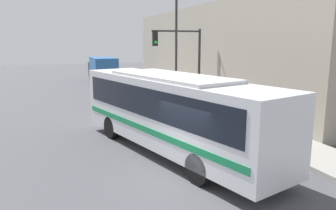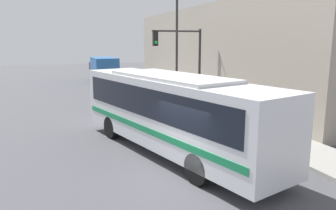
# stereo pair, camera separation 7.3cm
# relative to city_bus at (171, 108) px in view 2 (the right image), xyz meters

# --- Properties ---
(ground_plane) EXTENTS (120.00, 120.00, 0.00)m
(ground_plane) POSITION_rel_city_bus_xyz_m (-0.53, -2.62, -1.87)
(ground_plane) COLOR #47474C
(sidewalk) EXTENTS (2.47, 70.00, 0.16)m
(sidewalk) POSITION_rel_city_bus_xyz_m (5.21, 17.38, -1.79)
(sidewalk) COLOR gray
(sidewalk) RESTS_ON ground_plane
(building_facade) EXTENTS (6.00, 27.51, 7.18)m
(building_facade) POSITION_rel_city_bus_xyz_m (9.45, 12.13, 1.72)
(building_facade) COLOR #9E9384
(building_facade) RESTS_ON ground_plane
(city_bus) EXTENTS (5.11, 11.04, 3.23)m
(city_bus) POSITION_rel_city_bus_xyz_m (0.00, 0.00, 0.00)
(city_bus) COLOR silver
(city_bus) RESTS_ON ground_plane
(delivery_truck) EXTENTS (2.35, 6.67, 2.80)m
(delivery_truck) POSITION_rel_city_bus_xyz_m (1.27, 24.22, -0.33)
(delivery_truck) COLOR #265999
(delivery_truck) RESTS_ON ground_plane
(fire_hydrant) EXTENTS (0.27, 0.37, 0.77)m
(fire_hydrant) POSITION_rel_city_bus_xyz_m (4.57, 2.18, -1.33)
(fire_hydrant) COLOR red
(fire_hydrant) RESTS_ON sidewalk
(traffic_light_pole) EXTENTS (3.28, 0.35, 5.13)m
(traffic_light_pole) POSITION_rel_city_bus_xyz_m (3.58, 7.17, 1.82)
(traffic_light_pole) COLOR #2D2D2D
(traffic_light_pole) RESTS_ON sidewalk
(parking_meter) EXTENTS (0.14, 0.14, 1.19)m
(parking_meter) POSITION_rel_city_bus_xyz_m (4.57, 8.05, -0.90)
(parking_meter) COLOR #2D2D2D
(parking_meter) RESTS_ON sidewalk
(street_lamp) EXTENTS (2.28, 0.28, 8.45)m
(street_lamp) POSITION_rel_city_bus_xyz_m (4.58, 11.40, 3.18)
(street_lamp) COLOR #2D2D2D
(street_lamp) RESTS_ON sidewalk
(pedestrian_near_corner) EXTENTS (0.34, 0.34, 1.73)m
(pedestrian_near_corner) POSITION_rel_city_bus_xyz_m (5.21, 1.11, -0.84)
(pedestrian_near_corner) COLOR slate
(pedestrian_near_corner) RESTS_ON sidewalk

